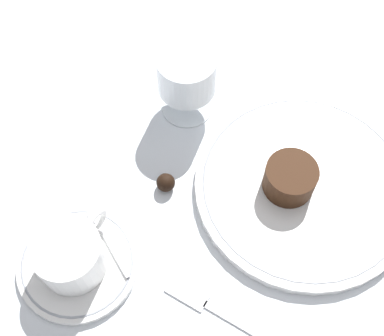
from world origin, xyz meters
The scene contains 9 objects.
ground_plane centered at (0.00, 0.00, 0.00)m, with size 3.00×3.00×0.00m, color white.
dinner_plate centered at (0.03, -0.05, 0.01)m, with size 0.28×0.28×0.01m.
saucer centered at (-0.21, 0.13, 0.01)m, with size 0.14×0.14×0.01m.
coffee_cup centered at (-0.21, 0.13, 0.04)m, with size 0.11×0.08×0.06m.
spoon centered at (-0.16, 0.12, 0.01)m, with size 0.05×0.10×0.00m.
wine_glass centered at (0.05, 0.15, 0.07)m, with size 0.08×0.08×0.10m.
fork centered at (-0.16, -0.04, 0.00)m, with size 0.03×0.17×0.01m.
dessert_cake centered at (0.02, -0.03, 0.03)m, with size 0.06×0.06×0.04m.
chocolate_truffle centered at (-0.06, 0.10, 0.01)m, with size 0.02×0.02×0.02m.
Camera 1 is at (-0.30, -0.10, 0.61)m, focal length 50.00 mm.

